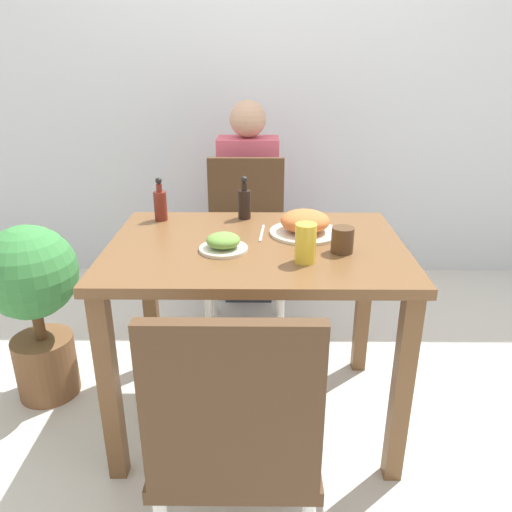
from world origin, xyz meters
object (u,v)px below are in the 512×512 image
(chair_far, at_px, (246,237))
(person_figure, at_px, (248,206))
(drink_cup, at_px, (342,240))
(condiment_bottle, at_px, (160,204))
(chair_near, at_px, (235,436))
(side_plate, at_px, (223,243))
(sauce_bottle, at_px, (244,202))
(juice_glass, at_px, (306,243))
(potted_plant_left, at_px, (33,296))
(food_plate, at_px, (305,224))

(chair_far, height_order, person_figure, person_figure)
(drink_cup, xyz_separation_m, person_figure, (-0.35, 1.18, -0.22))
(condiment_bottle, distance_m, person_figure, 0.92)
(person_figure, bearing_deg, chair_near, -89.71)
(chair_near, bearing_deg, side_plate, -83.94)
(sauce_bottle, bearing_deg, person_figure, 90.25)
(chair_far, height_order, juice_glass, chair_far)
(chair_near, relative_size, drink_cup, 10.06)
(drink_cup, relative_size, sauce_bottle, 0.50)
(chair_near, relative_size, person_figure, 0.77)
(juice_glass, xyz_separation_m, potted_plant_left, (-1.08, 0.30, -0.35))
(side_plate, xyz_separation_m, condiment_bottle, (-0.28, 0.34, 0.04))
(chair_far, relative_size, condiment_bottle, 5.06)
(side_plate, bearing_deg, chair_far, 86.35)
(juice_glass, bearing_deg, food_plate, 85.58)
(sauce_bottle, relative_size, condiment_bottle, 1.00)
(chair_near, distance_m, juice_glass, 0.66)
(side_plate, height_order, person_figure, person_figure)
(side_plate, distance_m, drink_cup, 0.41)
(food_plate, bearing_deg, juice_glass, -94.42)
(chair_near, distance_m, condiment_bottle, 1.09)
(chair_far, distance_m, condiment_bottle, 0.66)
(juice_glass, relative_size, condiment_bottle, 0.74)
(food_plate, bearing_deg, drink_cup, -58.62)
(chair_far, bearing_deg, person_figure, 88.91)
(chair_far, distance_m, drink_cup, 0.95)
(chair_far, bearing_deg, condiment_bottle, -124.91)
(chair_near, xyz_separation_m, chair_far, (-0.02, 1.46, 0.00))
(chair_near, height_order, condiment_bottle, condiment_bottle)
(food_plate, bearing_deg, side_plate, -149.53)
(food_plate, height_order, juice_glass, juice_glass)
(side_plate, bearing_deg, sauce_bottle, 80.41)
(condiment_bottle, height_order, person_figure, person_figure)
(chair_far, xyz_separation_m, sauce_bottle, (0.01, -0.45, 0.32))
(drink_cup, bearing_deg, chair_far, 113.38)
(chair_far, distance_m, sauce_bottle, 0.55)
(side_plate, bearing_deg, food_plate, 30.47)
(chair_far, xyz_separation_m, person_figure, (0.01, 0.34, 0.07))
(drink_cup, bearing_deg, side_plate, 178.47)
(food_plate, xyz_separation_m, sauce_bottle, (-0.24, 0.19, 0.03))
(person_figure, bearing_deg, chair_far, -91.09)
(person_figure, bearing_deg, juice_glass, -80.21)
(condiment_bottle, bearing_deg, side_plate, -50.58)
(chair_near, bearing_deg, food_plate, -105.76)
(condiment_bottle, bearing_deg, food_plate, -16.08)
(potted_plant_left, bearing_deg, condiment_bottle, 14.96)
(sauce_bottle, distance_m, condiment_bottle, 0.34)
(chair_near, distance_m, side_plate, 0.70)
(side_plate, bearing_deg, condiment_bottle, 129.42)
(side_plate, xyz_separation_m, juice_glass, (0.28, -0.10, 0.04))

